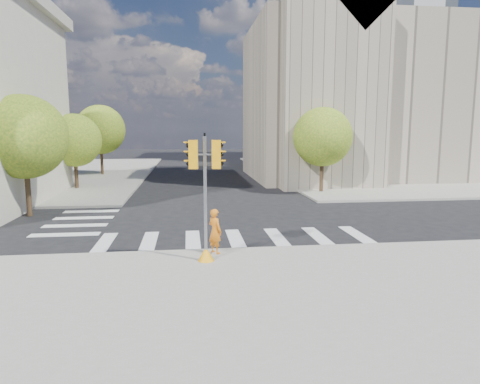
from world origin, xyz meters
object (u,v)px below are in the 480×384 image
(lamp_near, at_px, (313,129))
(traffic_signal, at_px, (205,208))
(lamp_far, at_px, (277,129))
(photographer, at_px, (215,231))

(lamp_near, xyz_separation_m, traffic_signal, (-9.49, -19.47, -2.60))
(lamp_far, bearing_deg, lamp_near, -90.00)
(lamp_far, distance_m, photographer, 34.04)
(lamp_far, distance_m, traffic_signal, 34.89)
(lamp_near, height_order, traffic_signal, lamp_near)
(traffic_signal, bearing_deg, lamp_far, 78.68)
(traffic_signal, bearing_deg, lamp_near, 68.53)
(lamp_near, relative_size, lamp_far, 1.00)
(lamp_near, distance_m, traffic_signal, 21.82)
(lamp_near, relative_size, traffic_signal, 1.87)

